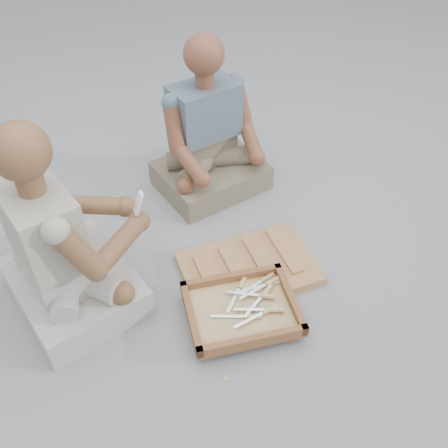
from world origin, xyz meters
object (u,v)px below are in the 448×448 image
carved_panel (249,268)px  craftsman (62,250)px  companion (209,142)px  tool_tray (242,310)px

carved_panel → craftsman: craftsman is taller
companion → tool_tray: bearing=65.4°
craftsman → companion: craftsman is taller
carved_panel → tool_tray: size_ratio=1.15×
tool_tray → craftsman: 0.82m
tool_tray → companion: bearing=71.8°
carved_panel → craftsman: size_ratio=0.67×
tool_tray → companion: 1.03m
carved_panel → tool_tray: 0.30m
craftsman → companion: bearing=108.2°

